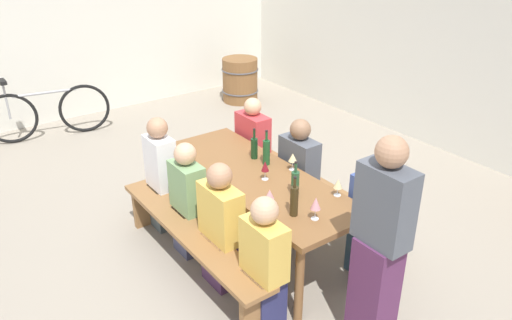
% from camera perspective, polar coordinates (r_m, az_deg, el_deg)
% --- Properties ---
extents(ground_plane, '(24.00, 24.00, 0.00)m').
position_cam_1_polar(ground_plane, '(4.93, 0.00, -9.45)').
color(ground_plane, gray).
extents(back_wall, '(14.00, 0.20, 3.20)m').
position_cam_1_polar(back_wall, '(6.74, 24.83, 12.90)').
color(back_wall, silver).
rests_on(back_wall, ground).
extents(side_wall, '(0.20, 7.22, 3.20)m').
position_cam_1_polar(side_wall, '(8.20, -19.55, 15.72)').
color(side_wall, silver).
rests_on(side_wall, ground).
extents(tasting_table, '(2.18, 0.79, 0.75)m').
position_cam_1_polar(tasting_table, '(4.57, 0.00, -2.55)').
color(tasting_table, brown).
rests_on(tasting_table, ground).
extents(bench_near, '(2.08, 0.30, 0.45)m').
position_cam_1_polar(bench_near, '(4.43, -7.37, -8.65)').
color(bench_near, olive).
rests_on(bench_near, ground).
extents(bench_far, '(2.08, 0.30, 0.45)m').
position_cam_1_polar(bench_far, '(5.11, 6.32, -3.47)').
color(bench_far, olive).
rests_on(bench_far, ground).
extents(wine_bottle_0, '(0.07, 0.07, 0.30)m').
position_cam_1_polar(wine_bottle_0, '(4.80, -0.19, 1.40)').
color(wine_bottle_0, '#143319').
rests_on(wine_bottle_0, tasting_table).
extents(wine_bottle_1, '(0.06, 0.06, 0.33)m').
position_cam_1_polar(wine_bottle_1, '(3.90, 4.31, -4.55)').
color(wine_bottle_1, '#332814').
rests_on(wine_bottle_1, tasting_table).
extents(wine_bottle_2, '(0.07, 0.07, 0.30)m').
position_cam_1_polar(wine_bottle_2, '(4.19, 4.43, -2.53)').
color(wine_bottle_2, '#234C2D').
rests_on(wine_bottle_2, tasting_table).
extents(wine_bottle_3, '(0.07, 0.07, 0.34)m').
position_cam_1_polar(wine_bottle_3, '(4.68, 1.18, 0.94)').
color(wine_bottle_3, '#194723').
rests_on(wine_bottle_3, tasting_table).
extents(wine_glass_0, '(0.08, 0.08, 0.15)m').
position_cam_1_polar(wine_glass_0, '(4.22, 9.21, -2.70)').
color(wine_glass_0, silver).
rests_on(wine_glass_0, tasting_table).
extents(wine_glass_1, '(0.08, 0.08, 0.16)m').
position_cam_1_polar(wine_glass_1, '(4.59, 4.15, 0.23)').
color(wine_glass_1, silver).
rests_on(wine_glass_1, tasting_table).
extents(wine_glass_2, '(0.08, 0.08, 0.19)m').
position_cam_1_polar(wine_glass_2, '(3.86, 6.72, -4.91)').
color(wine_glass_2, silver).
rests_on(wine_glass_2, tasting_table).
extents(wine_glass_3, '(0.07, 0.07, 0.18)m').
position_cam_1_polar(wine_glass_3, '(4.41, 1.03, -0.76)').
color(wine_glass_3, silver).
rests_on(wine_glass_3, tasting_table).
extents(wine_glass_4, '(0.07, 0.07, 0.16)m').
position_cam_1_polar(wine_glass_4, '(4.00, 1.54, -3.92)').
color(wine_glass_4, silver).
rests_on(wine_glass_4, tasting_table).
extents(seated_guest_near_0, '(0.33, 0.24, 1.17)m').
position_cam_1_polar(seated_guest_near_0, '(5.01, -10.56, -1.77)').
color(seated_guest_near_0, '#4A5557').
rests_on(seated_guest_near_0, ground).
extents(seated_guest_near_1, '(0.35, 0.24, 1.10)m').
position_cam_1_polar(seated_guest_near_1, '(4.61, -7.62, -4.67)').
color(seated_guest_near_1, '#464864').
rests_on(seated_guest_near_1, ground).
extents(seated_guest_near_2, '(0.42, 0.24, 1.13)m').
position_cam_1_polar(seated_guest_near_2, '(4.20, -3.92, -7.73)').
color(seated_guest_near_2, '#4A2B4D').
rests_on(seated_guest_near_2, ground).
extents(seated_guest_near_3, '(0.37, 0.24, 1.10)m').
position_cam_1_polar(seated_guest_near_3, '(3.81, 0.91, -11.80)').
color(seated_guest_near_3, navy).
rests_on(seated_guest_near_3, ground).
extents(seated_guest_far_0, '(0.40, 0.24, 1.14)m').
position_cam_1_polar(seated_guest_far_0, '(5.51, -0.36, 1.01)').
color(seated_guest_far_0, '#3E4F37').
rests_on(seated_guest_far_0, ground).
extents(seated_guest_far_1, '(0.40, 0.24, 1.14)m').
position_cam_1_polar(seated_guest_far_1, '(4.97, 4.79, -1.94)').
color(seated_guest_far_1, '#364471').
rests_on(seated_guest_far_1, ground).
extents(seated_guest_far_2, '(0.33, 0.24, 1.11)m').
position_cam_1_polar(seated_guest_far_2, '(4.42, 12.55, -6.55)').
color(seated_guest_far_2, '#314E65').
rests_on(seated_guest_far_2, ground).
extents(standing_host, '(0.38, 0.24, 1.65)m').
position_cam_1_polar(standing_host, '(3.58, 13.66, -9.83)').
color(standing_host, '#52274C').
rests_on(standing_host, ground).
extents(wine_barrel, '(0.61, 0.61, 0.72)m').
position_cam_1_polar(wine_barrel, '(8.55, -1.80, 8.98)').
color(wine_barrel, brown).
rests_on(wine_barrel, ground).
extents(parked_bicycle_0, '(0.38, 1.65, 0.90)m').
position_cam_1_polar(parked_bicycle_0, '(7.65, -22.41, 4.97)').
color(parked_bicycle_0, black).
rests_on(parked_bicycle_0, ground).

